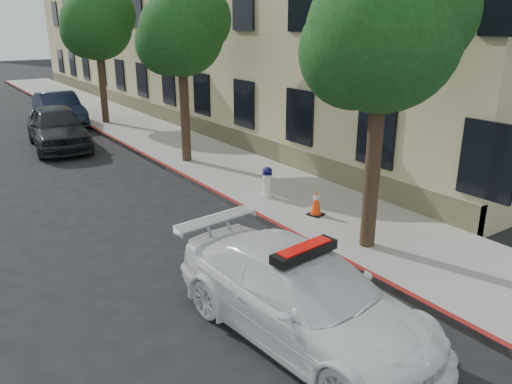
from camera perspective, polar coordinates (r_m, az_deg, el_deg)
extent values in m
plane|color=black|center=(10.39, -6.99, -6.73)|extent=(120.00, 120.00, 0.00)
cube|color=gray|center=(20.45, -11.26, 6.11)|extent=(3.20, 50.00, 0.15)
cube|color=maroon|center=(19.91, -15.33, 5.46)|extent=(0.12, 50.00, 0.15)
cube|color=tan|center=(26.96, -4.98, 19.94)|extent=(8.00, 36.00, 10.00)
cylinder|color=black|center=(9.94, 13.20, 2.80)|extent=(0.30, 0.30, 3.30)
sphere|color=#153912|center=(9.57, 14.34, 17.03)|extent=(2.80, 2.80, 2.80)
sphere|color=#153912|center=(9.68, 17.60, 19.14)|extent=(2.24, 2.24, 2.24)
sphere|color=#153912|center=(9.53, 11.35, 15.42)|extent=(2.10, 2.10, 2.10)
cylinder|color=black|center=(16.28, -8.14, 9.06)|extent=(0.30, 0.30, 3.19)
sphere|color=#153912|center=(16.05, -8.55, 17.51)|extent=(2.60, 2.60, 2.60)
sphere|color=#153912|center=(15.96, -6.76, 19.02)|extent=(2.08, 2.08, 2.08)
sphere|color=#153912|center=(16.18, -10.15, 16.38)|extent=(1.95, 1.95, 1.95)
cylinder|color=black|center=(23.63, -17.14, 11.71)|extent=(0.30, 0.30, 3.41)
sphere|color=#153912|center=(23.48, -17.76, 17.77)|extent=(3.00, 3.00, 3.00)
sphere|color=#153912|center=(23.32, -16.64, 18.86)|extent=(2.40, 2.40, 2.40)
sphere|color=#153912|center=(23.67, -18.75, 16.95)|extent=(2.25, 2.25, 2.25)
imported|color=white|center=(7.48, 5.38, -11.78)|extent=(2.32, 4.73, 1.32)
cube|color=black|center=(7.14, 5.55, -6.80)|extent=(1.12, 0.39, 0.14)
cube|color=#A50A07|center=(7.12, 5.57, -6.36)|extent=(0.92, 0.31, 0.06)
imported|color=black|center=(19.97, -21.76, 6.93)|extent=(2.34, 4.81, 1.58)
imported|color=black|center=(24.46, -21.58, 8.79)|extent=(1.69, 4.49, 1.46)
cylinder|color=silver|center=(12.98, 1.28, -0.33)|extent=(0.31, 0.31, 0.10)
cylinder|color=silver|center=(12.88, 1.29, 0.99)|extent=(0.23, 0.23, 0.53)
ellipsoid|color=#121250|center=(12.78, 1.31, 2.49)|extent=(0.25, 0.25, 0.18)
cylinder|color=silver|center=(12.85, 1.30, 1.50)|extent=(0.34, 0.16, 0.10)
cylinder|color=silver|center=(12.85, 1.30, 1.50)|extent=(0.13, 0.19, 0.10)
cube|color=black|center=(11.86, 6.84, -2.53)|extent=(0.40, 0.40, 0.03)
cone|color=#FF400D|center=(11.75, 6.90, -1.09)|extent=(0.26, 0.26, 0.61)
cylinder|color=white|center=(11.72, 6.92, -0.62)|extent=(0.14, 0.14, 0.09)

